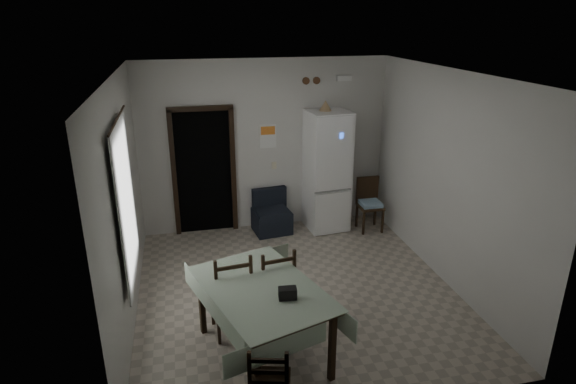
# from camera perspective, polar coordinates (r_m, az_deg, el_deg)

# --- Properties ---
(ground) EXTENTS (4.50, 4.50, 0.00)m
(ground) POSITION_cam_1_polar(r_m,az_deg,el_deg) (6.73, 0.97, -11.50)
(ground) COLOR #A59886
(ground) RESTS_ON ground
(ceiling) EXTENTS (4.20, 4.50, 0.02)m
(ceiling) POSITION_cam_1_polar(r_m,az_deg,el_deg) (5.76, 1.14, 13.86)
(ceiling) COLOR white
(ceiling) RESTS_ON ground
(wall_back) EXTENTS (4.20, 0.02, 2.90)m
(wall_back) POSITION_cam_1_polar(r_m,az_deg,el_deg) (8.19, -2.74, 5.46)
(wall_back) COLOR silver
(wall_back) RESTS_ON ground
(wall_front) EXTENTS (4.20, 0.02, 2.90)m
(wall_front) POSITION_cam_1_polar(r_m,az_deg,el_deg) (4.15, 8.63, -10.32)
(wall_front) COLOR silver
(wall_front) RESTS_ON ground
(wall_left) EXTENTS (0.02, 4.50, 2.90)m
(wall_left) POSITION_cam_1_polar(r_m,az_deg,el_deg) (5.98, -18.91, -1.38)
(wall_left) COLOR silver
(wall_left) RESTS_ON ground
(wall_right) EXTENTS (0.02, 4.50, 2.90)m
(wall_right) POSITION_cam_1_polar(r_m,az_deg,el_deg) (6.88, 18.30, 1.50)
(wall_right) COLOR silver
(wall_right) RESTS_ON ground
(doorway) EXTENTS (1.06, 0.52, 2.22)m
(doorway) POSITION_cam_1_polar(r_m,az_deg,el_deg) (8.39, -10.02, 2.75)
(doorway) COLOR black
(doorway) RESTS_ON ground
(window_recess) EXTENTS (0.10, 1.20, 1.60)m
(window_recess) POSITION_cam_1_polar(r_m,az_deg,el_deg) (5.76, -19.68, -1.21)
(window_recess) COLOR silver
(window_recess) RESTS_ON ground
(curtain) EXTENTS (0.02, 1.45, 1.85)m
(curtain) POSITION_cam_1_polar(r_m,az_deg,el_deg) (5.75, -18.60, -1.13)
(curtain) COLOR silver
(curtain) RESTS_ON ground
(curtain_rod) EXTENTS (0.02, 1.60, 0.02)m
(curtain_rod) POSITION_cam_1_polar(r_m,az_deg,el_deg) (5.49, -19.61, 8.16)
(curtain_rod) COLOR black
(curtain_rod) RESTS_ON ground
(calendar) EXTENTS (0.28, 0.02, 0.40)m
(calendar) POSITION_cam_1_polar(r_m,az_deg,el_deg) (8.15, -2.39, 6.62)
(calendar) COLOR white
(calendar) RESTS_ON ground
(calendar_image) EXTENTS (0.24, 0.01, 0.14)m
(calendar_image) POSITION_cam_1_polar(r_m,az_deg,el_deg) (8.12, -2.39, 7.29)
(calendar_image) COLOR orange
(calendar_image) RESTS_ON ground
(light_switch) EXTENTS (0.08, 0.02, 0.12)m
(light_switch) POSITION_cam_1_polar(r_m,az_deg,el_deg) (8.31, -1.66, 3.17)
(light_switch) COLOR beige
(light_switch) RESTS_ON ground
(vent_left) EXTENTS (0.12, 0.03, 0.12)m
(vent_left) POSITION_cam_1_polar(r_m,az_deg,el_deg) (8.12, 2.15, 13.03)
(vent_left) COLOR brown
(vent_left) RESTS_ON ground
(vent_right) EXTENTS (0.12, 0.03, 0.12)m
(vent_right) POSITION_cam_1_polar(r_m,az_deg,el_deg) (8.17, 3.40, 13.06)
(vent_right) COLOR brown
(vent_right) RESTS_ON ground
(emergency_light) EXTENTS (0.25, 0.07, 0.09)m
(emergency_light) POSITION_cam_1_polar(r_m,az_deg,el_deg) (8.29, 6.66, 13.27)
(emergency_light) COLOR white
(emergency_light) RESTS_ON ground
(fridge) EXTENTS (0.73, 0.73, 2.07)m
(fridge) POSITION_cam_1_polar(r_m,az_deg,el_deg) (8.24, 4.64, 2.49)
(fridge) COLOR white
(fridge) RESTS_ON ground
(tan_cone) EXTENTS (0.23, 0.23, 0.17)m
(tan_cone) POSITION_cam_1_polar(r_m,az_deg,el_deg) (7.99, 4.46, 10.18)
(tan_cone) COLOR tan
(tan_cone) RESTS_ON fridge
(navy_seat) EXTENTS (0.67, 0.65, 0.73)m
(navy_seat) POSITION_cam_1_polar(r_m,az_deg,el_deg) (8.25, -1.95, -2.39)
(navy_seat) COLOR black
(navy_seat) RESTS_ON ground
(corner_chair) EXTENTS (0.40, 0.40, 0.92)m
(corner_chair) POSITION_cam_1_polar(r_m,az_deg,el_deg) (8.40, 9.73, -1.54)
(corner_chair) COLOR black
(corner_chair) RESTS_ON ground
(dining_table) EXTENTS (1.51, 1.87, 0.85)m
(dining_table) POSITION_cam_1_polar(r_m,az_deg,el_deg) (5.39, -3.06, -15.09)
(dining_table) COLOR #9FB298
(dining_table) RESTS_ON ground
(black_bag) EXTENTS (0.19, 0.13, 0.12)m
(black_bag) POSITION_cam_1_polar(r_m,az_deg,el_deg) (4.95, -0.05, -11.91)
(black_bag) COLOR black
(black_bag) RESTS_ON dining_table
(dining_chair_far_left) EXTENTS (0.50, 0.50, 1.07)m
(dining_chair_far_left) POSITION_cam_1_polar(r_m,az_deg,el_deg) (5.72, -6.77, -11.64)
(dining_chair_far_left) COLOR black
(dining_chair_far_left) RESTS_ON ground
(dining_chair_far_right) EXTENTS (0.50, 0.50, 1.03)m
(dining_chair_far_right) POSITION_cam_1_polar(r_m,az_deg,el_deg) (5.86, -1.69, -10.86)
(dining_chair_far_right) COLOR black
(dining_chair_far_right) RESTS_ON ground
(dining_chair_near_head) EXTENTS (0.45, 0.45, 0.87)m
(dining_chair_near_head) POSITION_cam_1_polar(r_m,az_deg,el_deg) (4.68, -2.18, -21.37)
(dining_chair_near_head) COLOR black
(dining_chair_near_head) RESTS_ON ground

